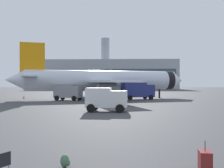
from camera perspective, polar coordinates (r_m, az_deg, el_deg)
airplane_at_gate at (r=52.04m, az=-1.95°, el=0.80°), size 34.73×31.77×10.50m
service_truck at (r=48.33m, az=-9.48°, el=-1.59°), size 5.19×3.49×2.90m
fuel_truck at (r=50.02m, az=5.49°, el=-1.34°), size 6.46×4.41×3.20m
cargo_van at (r=28.96m, az=-1.30°, el=-3.10°), size 4.54×2.62×2.60m
safety_cone_near at (r=56.78m, az=-0.57°, el=-2.54°), size 0.44×0.44×0.80m
safety_cone_mid at (r=56.74m, az=-18.41°, el=-2.66°), size 0.44×0.44×0.60m
safety_cone_far at (r=55.36m, az=-8.23°, el=-2.62°), size 0.44×0.44×0.79m
rolling_suitcase at (r=10.18m, az=19.36°, el=-15.35°), size 0.47×0.68×1.10m
traveller_backpack at (r=10.34m, az=-10.04°, el=-15.99°), size 0.36×0.40×0.48m
gate_chair at (r=9.73m, az=-22.65°, el=-15.42°), size 0.64×0.64×0.86m
terminal_building at (r=142.04m, az=-0.56°, el=2.07°), size 70.73×18.42×27.17m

